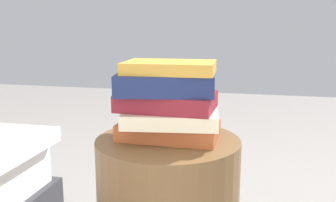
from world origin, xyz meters
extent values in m
cube|color=#994723|center=(0.00, -0.01, 0.60)|extent=(0.28, 0.16, 0.05)
cube|color=beige|center=(-0.01, 0.01, 0.64)|extent=(0.28, 0.19, 0.04)
cube|color=maroon|center=(0.01, -0.01, 0.68)|extent=(0.27, 0.18, 0.05)
cube|color=#19234C|center=(0.01, -0.01, 0.73)|extent=(0.29, 0.23, 0.06)
cube|color=#B7842D|center=(-0.01, 0.00, 0.78)|extent=(0.25, 0.18, 0.03)
camera|label=1|loc=(-0.23, 1.00, 0.89)|focal=40.70mm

